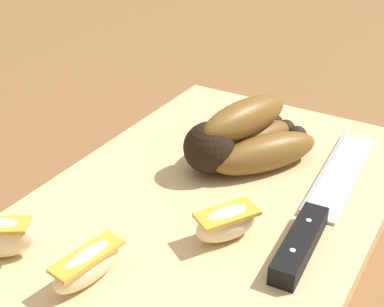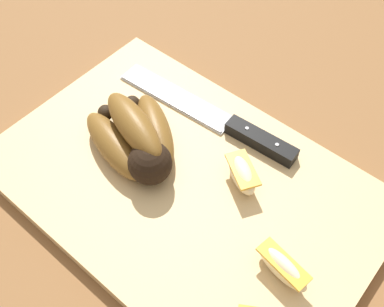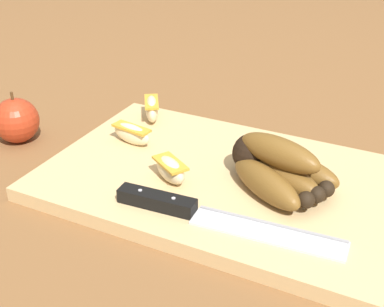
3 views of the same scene
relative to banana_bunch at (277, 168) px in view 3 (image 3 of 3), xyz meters
name	(u,v)px [view 3 (image 3 of 3)]	position (x,y,z in m)	size (l,w,h in m)	color
ground_plane	(225,182)	(-0.08, 0.01, -0.05)	(6.00, 6.00, 0.00)	brown
cutting_board	(218,180)	(-0.08, 0.00, -0.04)	(0.47, 0.31, 0.02)	tan
banana_bunch	(277,168)	(0.00, 0.00, 0.00)	(0.15, 0.14, 0.07)	black
chefs_knife	(193,211)	(-0.07, -0.11, -0.02)	(0.28, 0.05, 0.02)	silver
apple_wedge_near	(132,133)	(-0.23, 0.02, -0.01)	(0.07, 0.03, 0.03)	beige
apple_wedge_middle	(170,169)	(-0.13, -0.05, -0.01)	(0.06, 0.05, 0.03)	beige
apple_wedge_far	(152,108)	(-0.25, 0.11, -0.01)	(0.05, 0.07, 0.04)	beige
whole_apple	(16,120)	(-0.42, -0.02, -0.01)	(0.07, 0.07, 0.08)	#AD3319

